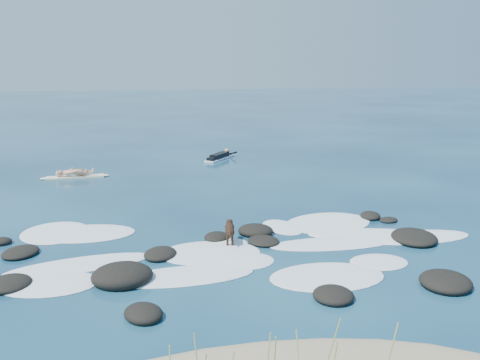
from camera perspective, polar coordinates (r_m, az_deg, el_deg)
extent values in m
plane|color=#0A2642|center=(16.07, -2.12, -6.43)|extent=(160.00, 160.00, 0.00)
cylinder|color=#8FA650|center=(9.37, -4.69, -18.02)|extent=(0.09, 0.04, 0.77)
cylinder|color=#8FA650|center=(9.29, 15.72, -17.48)|extent=(0.24, 0.04, 1.11)
cylinder|color=#8FA650|center=(9.24, 9.72, -17.25)|extent=(0.25, 0.18, 1.13)
cylinder|color=#8FA650|center=(9.21, 3.03, -18.29)|extent=(0.11, 0.07, 0.84)
ellipsoid|color=black|center=(17.21, -24.17, -6.05)|extent=(0.71, 0.61, 0.26)
ellipsoid|color=black|center=(18.74, 13.73, -3.75)|extent=(0.89, 0.99, 0.28)
ellipsoid|color=black|center=(16.13, -2.48, -6.11)|extent=(0.93, 0.97, 0.27)
ellipsoid|color=black|center=(18.54, 15.57, -4.14)|extent=(0.83, 0.78, 0.17)
ellipsoid|color=black|center=(16.85, 18.07, -5.84)|extent=(1.69, 1.88, 0.36)
ellipsoid|color=black|center=(12.51, 9.93, -12.02)|extent=(1.02, 1.07, 0.33)
ellipsoid|color=black|center=(14.93, -8.51, -7.81)|extent=(1.20, 1.31, 0.29)
ellipsoid|color=black|center=(13.48, -12.46, -9.96)|extent=(1.56, 1.41, 0.59)
ellipsoid|color=black|center=(16.60, 1.68, -5.44)|extent=(1.38, 1.31, 0.39)
ellipsoid|color=black|center=(13.87, 21.08, -10.10)|extent=(1.67, 1.73, 0.40)
ellipsoid|color=black|center=(14.04, -23.44, -10.13)|extent=(1.31, 1.35, 0.30)
ellipsoid|color=black|center=(15.83, 2.54, -6.52)|extent=(1.25, 1.30, 0.23)
ellipsoid|color=black|center=(11.70, -10.28, -13.84)|extent=(1.12, 1.19, 0.35)
ellipsoid|color=black|center=(16.10, -22.37, -7.15)|extent=(1.32, 1.41, 0.26)
ellipsoid|color=white|center=(13.88, -19.76, -10.37)|extent=(2.54, 1.79, 0.12)
ellipsoid|color=white|center=(17.66, -19.05, -5.33)|extent=(2.26, 2.42, 0.12)
ellipsoid|color=white|center=(16.98, 13.80, -5.71)|extent=(4.07, 2.01, 0.12)
ellipsoid|color=white|center=(13.65, 9.29, -10.14)|extent=(2.98, 1.92, 0.12)
ellipsoid|color=white|center=(17.91, 9.35, -4.53)|extent=(3.55, 3.02, 0.12)
ellipsoid|color=white|center=(14.81, -16.76, -8.67)|extent=(3.99, 2.01, 0.12)
ellipsoid|color=white|center=(13.58, -5.95, -10.16)|extent=(3.67, 1.56, 0.12)
ellipsoid|color=white|center=(17.29, -16.14, -5.51)|extent=(3.08, 1.89, 0.12)
ellipsoid|color=white|center=(17.13, 18.18, -5.82)|extent=(3.60, 1.38, 0.12)
ellipsoid|color=white|center=(15.05, -3.22, -7.77)|extent=(2.97, 2.14, 0.12)
ellipsoid|color=white|center=(17.27, 4.56, -5.05)|extent=(1.58, 2.00, 0.12)
ellipsoid|color=white|center=(14.44, 1.01, -8.67)|extent=(1.66, 1.52, 0.12)
ellipsoid|color=white|center=(15.96, 9.76, -6.72)|extent=(3.78, 1.19, 0.12)
ellipsoid|color=white|center=(14.85, 14.59, -8.47)|extent=(1.59, 1.24, 0.12)
ellipsoid|color=white|center=(15.76, -1.15, -6.79)|extent=(1.10, 0.90, 0.12)
cube|color=#FFF2CB|center=(25.41, -17.18, 0.32)|extent=(2.57, 0.75, 0.08)
ellipsoid|color=#FFF2CB|center=(25.38, -14.32, 0.48)|extent=(0.53, 0.33, 0.09)
ellipsoid|color=#FFF2CB|center=(25.50, -20.02, 0.15)|extent=(0.53, 0.33, 0.09)
imported|color=tan|center=(25.24, -17.31, 2.24)|extent=(0.45, 0.63, 1.65)
cube|color=white|center=(28.80, -2.19, 2.32)|extent=(1.83, 2.24, 0.09)
ellipsoid|color=white|center=(29.83, -1.10, 2.70)|extent=(0.54, 0.59, 0.09)
cube|color=black|center=(28.77, -2.19, 2.64)|extent=(1.21, 1.43, 0.24)
sphere|color=tan|center=(29.48, -1.42, 3.15)|extent=(0.35, 0.35, 0.25)
cylinder|color=black|center=(29.79, -1.79, 2.97)|extent=(0.60, 0.23, 0.27)
cylinder|color=black|center=(29.51, -0.75, 2.89)|extent=(0.39, 0.56, 0.27)
cube|color=black|center=(28.08, -2.98, 2.29)|extent=(0.65, 0.70, 0.15)
cylinder|color=black|center=(15.52, -1.10, -5.34)|extent=(0.33, 0.58, 0.26)
sphere|color=black|center=(15.75, -1.12, -5.06)|extent=(0.31, 0.31, 0.28)
sphere|color=black|center=(15.28, -1.09, -5.63)|extent=(0.28, 0.28, 0.25)
sphere|color=black|center=(15.87, -1.13, -4.56)|extent=(0.22, 0.22, 0.20)
cone|color=black|center=(15.99, -1.13, -4.48)|extent=(0.12, 0.13, 0.10)
cone|color=black|center=(15.84, -1.32, -4.30)|extent=(0.10, 0.08, 0.10)
cone|color=black|center=(15.84, -0.94, -4.29)|extent=(0.10, 0.08, 0.10)
cylinder|color=black|center=(15.78, -1.37, -6.11)|extent=(0.07, 0.07, 0.36)
cylinder|color=black|center=(15.79, -0.85, -6.10)|extent=(0.07, 0.07, 0.36)
cylinder|color=black|center=(15.43, -1.35, -6.56)|extent=(0.07, 0.07, 0.36)
cylinder|color=black|center=(15.43, -0.82, -6.55)|extent=(0.07, 0.07, 0.36)
cylinder|color=black|center=(15.15, -1.08, -5.60)|extent=(0.08, 0.26, 0.15)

